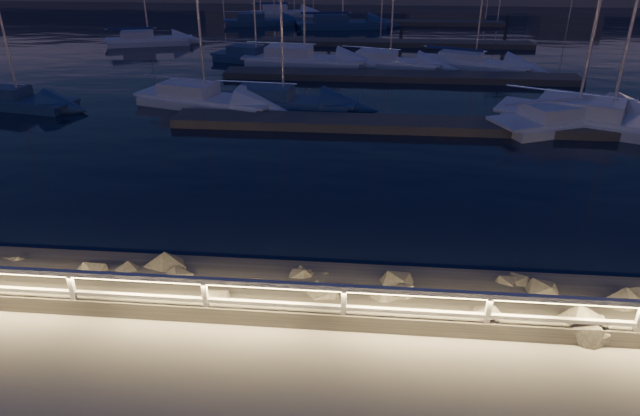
# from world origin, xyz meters

# --- Properties ---
(ground) EXTENTS (400.00, 400.00, 0.00)m
(ground) POSITION_xyz_m (0.00, 0.00, 0.00)
(ground) COLOR gray
(ground) RESTS_ON ground
(harbor_water) EXTENTS (400.00, 440.00, 0.60)m
(harbor_water) POSITION_xyz_m (0.00, 31.22, -0.97)
(harbor_water) COLOR black
(harbor_water) RESTS_ON ground
(guard_rail) EXTENTS (44.11, 0.12, 1.06)m
(guard_rail) POSITION_xyz_m (-0.07, -0.00, 0.77)
(guard_rail) COLOR silver
(guard_rail) RESTS_ON ground
(riprap) EXTENTS (39.66, 2.94, 1.40)m
(riprap) POSITION_xyz_m (-2.45, 1.23, -0.16)
(riprap) COLOR #676258
(riprap) RESTS_ON ground
(floating_docks) EXTENTS (22.00, 36.00, 0.40)m
(floating_docks) POSITION_xyz_m (0.00, 32.50, -0.40)
(floating_docks) COLOR #615A50
(floating_docks) RESTS_ON ground
(sailboat_a) EXTENTS (6.53, 3.00, 10.80)m
(sailboat_a) POSITION_xyz_m (-20.17, 17.74, -0.19)
(sailboat_a) COLOR navy
(sailboat_a) RESTS_ON ground
(sailboat_b) EXTENTS (8.02, 4.37, 13.18)m
(sailboat_b) POSITION_xyz_m (-10.53, 18.84, -0.16)
(sailboat_b) COLOR silver
(sailboat_b) RESTS_ON ground
(sailboat_c) EXTENTS (8.63, 5.56, 14.30)m
(sailboat_c) POSITION_xyz_m (7.80, 17.00, -0.16)
(sailboat_c) COLOR silver
(sailboat_c) RESTS_ON ground
(sailboat_e) EXTENTS (6.78, 3.75, 11.21)m
(sailboat_e) POSITION_xyz_m (-10.05, 30.33, -0.18)
(sailboat_e) COLOR navy
(sailboat_e) RESTS_ON ground
(sailboat_f) EXTENTS (7.74, 2.96, 12.88)m
(sailboat_f) POSITION_xyz_m (-6.38, 18.73, -0.17)
(sailboat_f) COLOR navy
(sailboat_f) RESTS_ON ground
(sailboat_g) EXTENTS (7.43, 3.88, 12.16)m
(sailboat_g) POSITION_xyz_m (-0.71, 29.74, -0.20)
(sailboat_g) COLOR silver
(sailboat_g) RESTS_ON ground
(sailboat_h) EXTENTS (10.30, 6.73, 17.05)m
(sailboat_h) POSITION_xyz_m (9.14, 16.80, -0.13)
(sailboat_h) COLOR silver
(sailboat_h) RESTS_ON ground
(sailboat_i) EXTENTS (7.16, 4.02, 11.83)m
(sailboat_i) POSITION_xyz_m (-20.18, 36.35, -0.17)
(sailboat_i) COLOR silver
(sailboat_i) RESTS_ON ground
(sailboat_j) EXTENTS (8.68, 3.36, 14.44)m
(sailboat_j) POSITION_xyz_m (-6.60, 29.52, -0.13)
(sailboat_j) COLOR silver
(sailboat_j) RESTS_ON ground
(sailboat_k) EXTENTS (9.12, 4.25, 14.94)m
(sailboat_k) POSITION_xyz_m (-5.02, 46.95, -0.15)
(sailboat_k) COLOR navy
(sailboat_k) RESTS_ON ground
(sailboat_l) EXTENTS (7.78, 4.84, 12.79)m
(sailboat_l) POSITION_xyz_m (5.01, 29.90, -0.21)
(sailboat_l) COLOR silver
(sailboat_l) RESTS_ON ground
(sailboat_m) EXTENTS (7.55, 3.78, 12.45)m
(sailboat_m) POSITION_xyz_m (-11.93, 54.95, -0.15)
(sailboat_m) COLOR silver
(sailboat_m) RESTS_ON ground
(sailboat_n) EXTENTS (7.52, 3.28, 12.40)m
(sailboat_n) POSITION_xyz_m (-13.20, 48.34, -0.18)
(sailboat_n) COLOR navy
(sailboat_n) RESTS_ON ground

